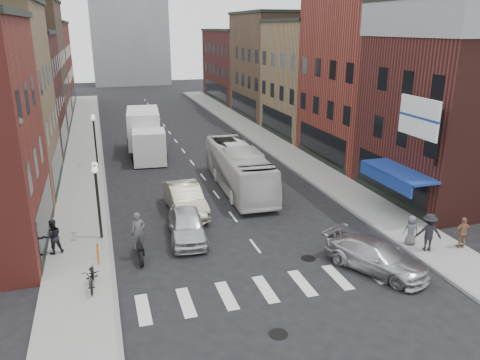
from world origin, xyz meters
The scene contains 29 objects.
ground centered at (0.00, 0.00, 0.00)m, with size 160.00×160.00×0.00m, color black.
sidewalk_left centered at (-8.50, 22.00, 0.07)m, with size 3.00×74.00×0.15m, color gray.
sidewalk_right centered at (8.50, 22.00, 0.07)m, with size 3.00×74.00×0.15m, color gray.
curb_left centered at (-7.00, 22.00, 0.00)m, with size 0.20×74.00×0.16m, color gray.
curb_right centered at (7.00, 22.00, 0.00)m, with size 0.20×74.00×0.16m, color gray.
crosswalk_stripes centered at (0.00, -3.00, 0.00)m, with size 12.00×2.20×0.01m, color silver.
bldg_left_far_a centered at (-14.99, 35.00, 6.65)m, with size 10.30×12.20×13.30m.
bldg_left_far_b centered at (-14.99, 49.00, 5.65)m, with size 10.30×16.20×11.30m.
bldg_right_corner centered at (14.99, 4.50, 6.15)m, with size 10.30×9.20×12.30m.
bldg_right_mid_a centered at (15.00, 14.00, 7.15)m, with size 10.30×10.20×14.30m.
bldg_right_mid_b centered at (14.99, 24.00, 5.65)m, with size 10.30×10.20×11.30m.
bldg_right_far_a centered at (14.99, 35.00, 6.15)m, with size 10.30×12.20×12.30m.
bldg_right_far_b centered at (14.99, 49.00, 5.15)m, with size 10.30×16.20×10.30m.
awning_blue centered at (8.93, 2.50, 2.63)m, with size 1.80×5.00×0.78m.
billboard_sign centered at (8.59, 0.50, 6.13)m, with size 1.52×3.00×3.70m.
streetlamp_near centered at (-7.40, 4.00, 2.91)m, with size 0.32×1.22×4.11m.
streetlamp_far centered at (-7.40, 18.00, 2.91)m, with size 0.32×1.22×4.11m.
bike_rack centered at (-7.60, 1.30, 0.55)m, with size 0.08×0.68×0.80m.
box_truck centered at (-3.32, 20.39, 1.85)m, with size 3.12×8.82×3.75m.
motorcycle_rider centered at (-5.69, 1.32, 1.11)m, with size 0.67×2.32×2.37m.
transit_bus centered at (1.76, 9.70, 1.48)m, with size 2.48×10.60×2.95m, color silver.
sedan_left_near centered at (-3.11, 2.88, 0.78)m, with size 1.85×4.60×1.57m, color silver.
sedan_left_far centered at (-2.53, 6.50, 0.86)m, with size 1.82×5.21×1.72m, color #BEB99A.
curb_car centered at (4.44, -2.91, 0.71)m, with size 1.98×4.86×1.41m, color #B4B5B9.
parked_bicycle centered at (-7.86, -0.94, 0.64)m, with size 0.65×1.86×0.98m, color black.
ped_left_solo centered at (-9.60, 2.84, 1.01)m, with size 0.84×0.48×1.72m, color black.
ped_right_a centered at (7.80, -2.14, 1.09)m, with size 1.22×0.60×1.89m, color black.
ped_right_b centered at (9.60, -2.40, 0.95)m, with size 0.94×0.47×1.60m, color #8E6448.
ped_right_c centered at (7.40, -1.34, 0.91)m, with size 0.74×0.48×1.52m, color slate.
Camera 1 is at (-7.00, -19.26, 10.54)m, focal length 35.00 mm.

